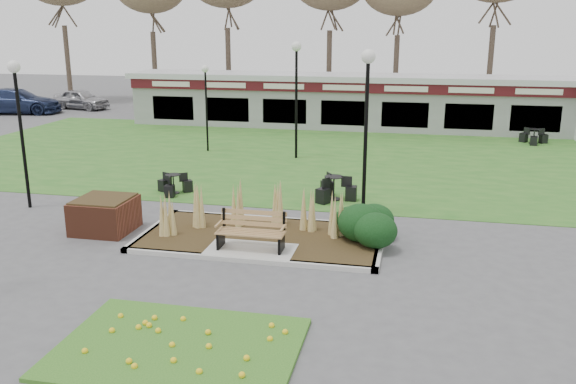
% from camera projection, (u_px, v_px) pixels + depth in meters
% --- Properties ---
extents(ground, '(100.00, 100.00, 0.00)m').
position_uv_depth(ground, '(249.00, 256.00, 15.03)').
color(ground, '#515154').
rests_on(ground, ground).
extents(lawn, '(34.00, 16.00, 0.02)m').
position_uv_depth(lawn, '(324.00, 156.00, 26.34)').
color(lawn, '#296820').
rests_on(lawn, ground).
extents(flower_bed, '(4.20, 3.00, 0.16)m').
position_uv_depth(flower_bed, '(179.00, 346.00, 10.67)').
color(flower_bed, '#2B641C').
rests_on(flower_bed, ground).
extents(planting_bed, '(6.75, 3.40, 1.27)m').
position_uv_depth(planting_bed, '(310.00, 228.00, 15.95)').
color(planting_bed, '#392A16').
rests_on(planting_bed, ground).
extents(park_bench, '(1.70, 0.66, 0.93)m').
position_uv_depth(park_bench, '(252.00, 230.00, 15.11)').
color(park_bench, '#A6894B').
rests_on(park_bench, ground).
extents(brick_planter, '(1.50, 1.50, 0.95)m').
position_uv_depth(brick_planter, '(105.00, 214.00, 16.74)').
color(brick_planter, brown).
rests_on(brick_planter, ground).
extents(food_pavilion, '(24.60, 3.40, 2.90)m').
position_uv_depth(food_pavilion, '(347.00, 101.00, 33.46)').
color(food_pavilion, gray).
rests_on(food_pavilion, ground).
extents(lamp_post_near_right, '(0.40, 0.40, 4.86)m').
position_uv_depth(lamp_post_near_right, '(367.00, 97.00, 17.25)').
color(lamp_post_near_right, black).
rests_on(lamp_post_near_right, ground).
extents(lamp_post_mid_left, '(0.37, 0.37, 4.51)m').
position_uv_depth(lamp_post_mid_left, '(18.00, 102.00, 18.16)').
color(lamp_post_mid_left, black).
rests_on(lamp_post_mid_left, ground).
extents(lamp_post_mid_right, '(0.40, 0.40, 4.86)m').
position_uv_depth(lamp_post_mid_right, '(296.00, 74.00, 25.09)').
color(lamp_post_mid_right, black).
rests_on(lamp_post_mid_right, ground).
extents(lamp_post_far_left, '(0.32, 0.32, 3.82)m').
position_uv_depth(lamp_post_far_left, '(206.00, 89.00, 26.74)').
color(lamp_post_far_left, black).
rests_on(lamp_post_far_left, ground).
extents(bistro_set_a, '(1.22, 1.13, 0.65)m').
position_uv_depth(bistro_set_a, '(174.00, 187.00, 20.50)').
color(bistro_set_a, black).
rests_on(bistro_set_a, ground).
extents(bistro_set_c, '(1.27, 1.46, 0.78)m').
position_uv_depth(bistro_set_c, '(334.00, 192.00, 19.76)').
color(bistro_set_c, black).
rests_on(bistro_set_c, ground).
extents(bistro_set_d, '(1.31, 1.23, 0.70)m').
position_uv_depth(bistro_set_d, '(534.00, 139.00, 29.09)').
color(bistro_set_d, black).
rests_on(bistro_set_d, ground).
extents(car_silver, '(4.19, 2.43, 1.34)m').
position_uv_depth(car_silver, '(81.00, 99.00, 41.00)').
color(car_silver, '#AAA9AE').
rests_on(car_silver, ground).
extents(car_black, '(4.75, 2.95, 1.48)m').
position_uv_depth(car_black, '(225.00, 96.00, 42.16)').
color(car_black, black).
rests_on(car_black, ground).
extents(car_blue, '(5.80, 3.23, 1.59)m').
position_uv_depth(car_blue, '(17.00, 101.00, 38.93)').
color(car_blue, navy).
rests_on(car_blue, ground).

